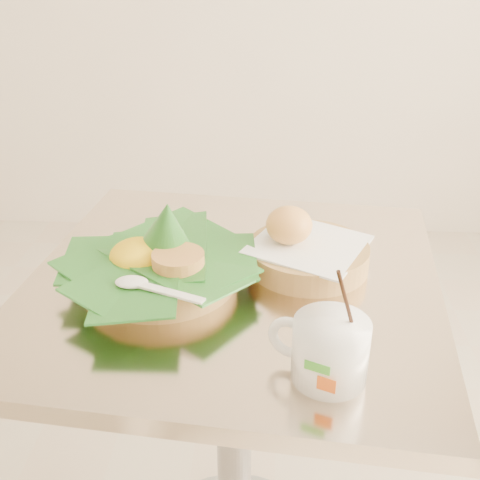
# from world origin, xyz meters

# --- Properties ---
(cafe_table) EXTENTS (0.77, 0.77, 0.75)m
(cafe_table) POSITION_xyz_m (0.13, 0.06, 0.53)
(cafe_table) COLOR gray
(cafe_table) RESTS_ON floor
(rice_basket) EXTENTS (0.32, 0.32, 0.16)m
(rice_basket) POSITION_xyz_m (0.01, 0.04, 0.79)
(rice_basket) COLOR #A48246
(rice_basket) RESTS_ON cafe_table
(bread_basket) EXTENTS (0.24, 0.24, 0.11)m
(bread_basket) POSITION_xyz_m (0.26, 0.11, 0.78)
(bread_basket) COLOR #A48246
(bread_basket) RESTS_ON cafe_table
(coffee_mug) EXTENTS (0.13, 0.11, 0.17)m
(coffee_mug) POSITION_xyz_m (0.28, -0.19, 0.80)
(coffee_mug) COLOR white
(coffee_mug) RESTS_ON cafe_table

